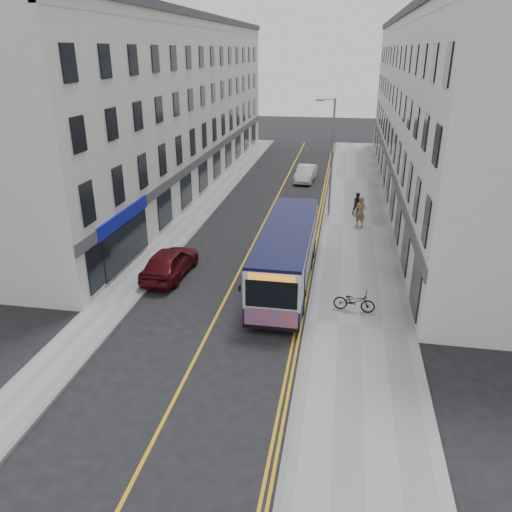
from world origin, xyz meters
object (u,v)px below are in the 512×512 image
at_px(pedestrian_far, 358,203).
at_px(car_maroon, 170,262).
at_px(bicycle, 354,301).
at_px(pedestrian_near, 360,212).
at_px(city_bus, 287,253).
at_px(car_white, 306,173).
at_px(streetlamp, 331,154).

distance_m(pedestrian_far, car_maroon, 15.43).
bearing_deg(bicycle, pedestrian_near, 4.14).
height_order(pedestrian_far, car_maroon, pedestrian_far).
bearing_deg(bicycle, city_bus, 58.48).
bearing_deg(pedestrian_near, car_maroon, -112.88).
bearing_deg(pedestrian_near, car_white, 134.11).
bearing_deg(car_maroon, pedestrian_near, -133.03).
bearing_deg(pedestrian_near, streetlamp, 157.33).
xyz_separation_m(streetlamp, pedestrian_near, (2.19, -2.27, -3.27)).
height_order(streetlamp, pedestrian_far, streetlamp).
distance_m(bicycle, car_maroon, 9.65).
bearing_deg(car_white, bicycle, -75.74).
relative_size(city_bus, bicycle, 5.64).
xyz_separation_m(city_bus, car_maroon, (-6.01, -0.20, -0.86)).
height_order(streetlamp, pedestrian_near, streetlamp).
relative_size(streetlamp, pedestrian_far, 5.15).
relative_size(streetlamp, car_white, 1.88).
xyz_separation_m(pedestrian_far, car_maroon, (-9.64, -12.04, -0.12)).
relative_size(pedestrian_near, car_white, 0.47).
bearing_deg(car_maroon, car_white, -100.37).
xyz_separation_m(pedestrian_near, pedestrian_far, (-0.12, 2.72, -0.22)).
height_order(streetlamp, car_white, streetlamp).
distance_m(streetlamp, car_white, 10.74).
height_order(city_bus, pedestrian_far, city_bus).
height_order(pedestrian_near, pedestrian_far, pedestrian_near).
xyz_separation_m(city_bus, pedestrian_far, (3.63, 11.85, -0.74)).
height_order(pedestrian_near, car_white, pedestrian_near).
bearing_deg(pedestrian_far, car_maroon, -145.44).
bearing_deg(pedestrian_far, car_white, 98.63).
height_order(bicycle, car_maroon, car_maroon).
xyz_separation_m(pedestrian_far, car_white, (-4.44, 9.36, -0.19)).
xyz_separation_m(bicycle, pedestrian_far, (0.29, 14.43, 0.30)).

